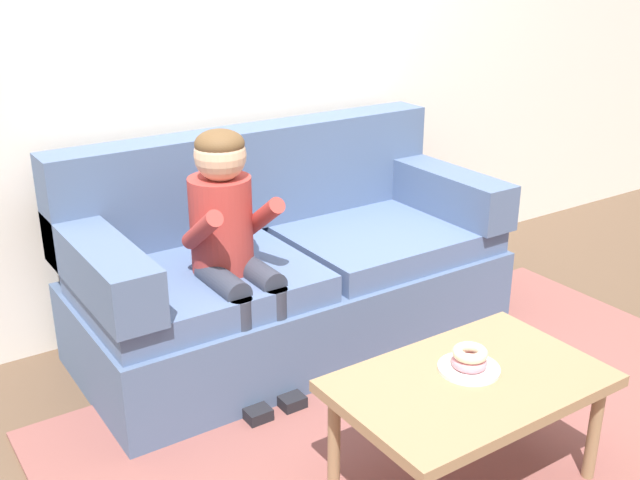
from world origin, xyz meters
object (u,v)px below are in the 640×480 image
object	(u,v)px
couch	(287,270)
donut	(469,362)
person_child	(231,236)
coffee_table	(469,390)
toy_controller	(465,384)

from	to	relation	value
couch	donut	bearing A→B (deg)	-91.36
person_child	donut	xyz separation A→B (m)	(0.36, -1.02, -0.21)
couch	donut	distance (m)	1.23
couch	donut	xyz separation A→B (m)	(-0.03, -1.23, 0.12)
couch	coffee_table	world-z (taller)	couch
coffee_table	donut	world-z (taller)	donut
coffee_table	person_child	size ratio (longest dim) A/B	0.82
couch	coffee_table	xyz separation A→B (m)	(-0.06, -1.27, 0.04)
person_child	toy_controller	distance (m)	1.18
donut	toy_controller	distance (m)	0.73
couch	person_child	world-z (taller)	person_child
donut	couch	bearing A→B (deg)	88.64
coffee_table	toy_controller	world-z (taller)	coffee_table
couch	toy_controller	world-z (taller)	couch
person_child	couch	bearing A→B (deg)	28.29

